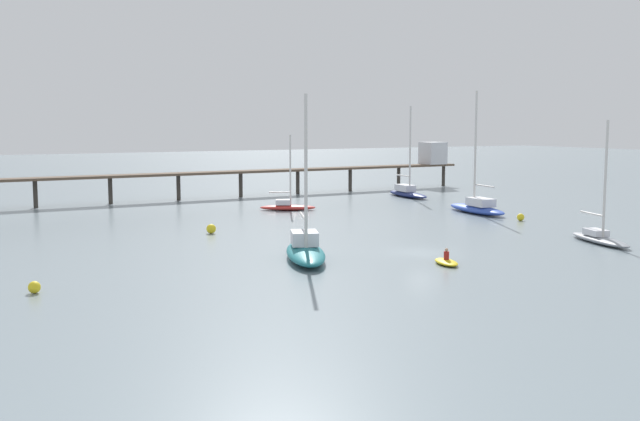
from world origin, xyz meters
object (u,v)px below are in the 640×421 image
object	(u,v)px
mooring_buoy_inner	(521,217)
sailboat_blue	(477,206)
dinghy_yellow	(446,262)
mooring_buoy_near	(34,287)
sailboat_gray	(599,236)
sailboat_teal	(305,249)
sailboat_red	(287,205)
mooring_buoy_mid	(211,229)
pier	(288,167)
sailboat_navy	(407,191)

from	to	relation	value
mooring_buoy_inner	sailboat_blue	bearing A→B (deg)	87.44
dinghy_yellow	mooring_buoy_near	xyz separation A→B (m)	(-25.72, 4.14, 0.14)
sailboat_gray	sailboat_teal	world-z (taller)	sailboat_teal
sailboat_blue	sailboat_red	size ratio (longest dim) A/B	1.56
sailboat_gray	mooring_buoy_mid	bearing A→B (deg)	142.58
pier	sailboat_red	size ratio (longest dim) A/B	9.38
pier	sailboat_teal	size ratio (longest dim) A/B	6.77
sailboat_teal	mooring_buoy_inner	bearing A→B (deg)	17.08
sailboat_red	sailboat_teal	world-z (taller)	sailboat_teal
pier	sailboat_red	world-z (taller)	sailboat_red
sailboat_blue	sailboat_red	bearing A→B (deg)	144.18
sailboat_gray	sailboat_blue	bearing A→B (deg)	77.59
sailboat_gray	mooring_buoy_inner	distance (m)	13.83
pier	sailboat_gray	size ratio (longest dim) A/B	7.97
sailboat_red	mooring_buoy_mid	distance (m)	18.27
sailboat_navy	sailboat_gray	bearing A→B (deg)	-101.89
mooring_buoy_near	sailboat_red	bearing A→B (deg)	44.47
sailboat_gray	sailboat_navy	world-z (taller)	sailboat_navy
pier	sailboat_blue	bearing A→B (deg)	-73.80
sailboat_gray	sailboat_navy	xyz separation A→B (m)	(8.03, 38.11, 0.14)
mooring_buoy_mid	pier	bearing A→B (deg)	53.47
sailboat_navy	dinghy_yellow	bearing A→B (deg)	-121.71
pier	sailboat_gray	xyz separation A→B (m)	(3.93, -48.74, -3.11)
dinghy_yellow	sailboat_blue	bearing A→B (deg)	45.93
sailboat_blue	sailboat_navy	size ratio (longest dim) A/B	1.10
pier	sailboat_blue	world-z (taller)	sailboat_blue
sailboat_teal	mooring_buoy_near	xyz separation A→B (m)	(-18.11, -1.93, -0.41)
pier	dinghy_yellow	world-z (taller)	pier
sailboat_red	mooring_buoy_mid	bearing A→B (deg)	-136.89
sailboat_red	sailboat_navy	xyz separation A→B (m)	(20.24, 6.07, 0.17)
pier	sailboat_navy	xyz separation A→B (m)	(11.95, -10.63, -2.97)
dinghy_yellow	mooring_buoy_near	world-z (taller)	dinghy_yellow
sailboat_teal	dinghy_yellow	size ratio (longest dim) A/B	3.84
sailboat_blue	sailboat_teal	bearing A→B (deg)	-151.46
sailboat_red	sailboat_teal	size ratio (longest dim) A/B	0.72
mooring_buoy_near	mooring_buoy_mid	distance (m)	23.74
pier	sailboat_red	distance (m)	18.90
pier	sailboat_navy	size ratio (longest dim) A/B	6.65
sailboat_gray	mooring_buoy_near	distance (m)	42.27
pier	mooring_buoy_near	xyz separation A→B (m)	(-38.26, -46.12, -3.35)
sailboat_gray	sailboat_red	bearing A→B (deg)	110.87
pier	mooring_buoy_near	world-z (taller)	pier
mooring_buoy_inner	pier	bearing A→B (deg)	102.74
sailboat_teal	sailboat_navy	bearing A→B (deg)	46.28
sailboat_navy	mooring_buoy_near	xyz separation A→B (m)	(-50.21, -35.50, -0.37)
mooring_buoy_near	mooring_buoy_inner	bearing A→B (deg)	12.89
dinghy_yellow	mooring_buoy_mid	size ratio (longest dim) A/B	3.60
mooring_buoy_inner	mooring_buoy_near	bearing A→B (deg)	-167.11
sailboat_red	pier	bearing A→B (deg)	63.61
sailboat_gray	mooring_buoy_inner	world-z (taller)	sailboat_gray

